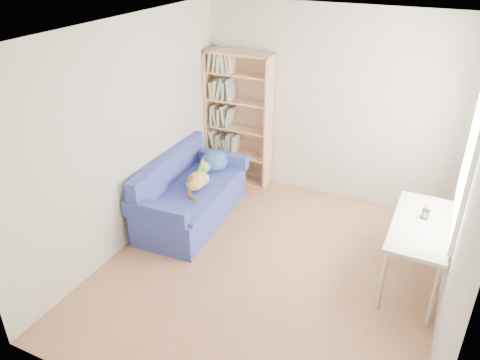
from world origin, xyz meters
name	(u,v)px	position (x,y,z in m)	size (l,w,h in m)	color
ground	(269,271)	(0.00, 0.00, 0.00)	(4.00, 4.00, 0.00)	#926142
room_shell	(285,135)	(0.10, 0.03, 1.64)	(3.54, 4.04, 2.62)	silver
sofa	(191,195)	(-1.36, 0.61, 0.33)	(0.94, 1.78, 0.85)	navy
bookshelf	(239,125)	(-1.25, 1.83, 0.89)	(0.97, 0.30, 1.93)	tan
desk	(421,229)	(1.45, 0.48, 0.68)	(0.57, 1.24, 0.75)	silver
pen_cup	(425,213)	(1.45, 0.60, 0.81)	(0.08, 0.08, 0.16)	white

